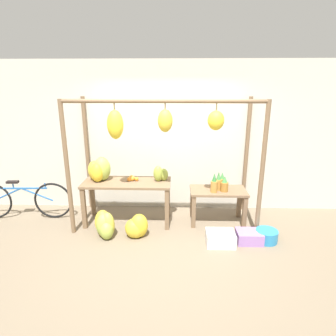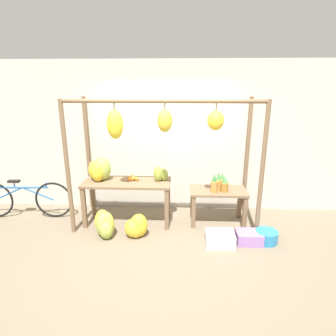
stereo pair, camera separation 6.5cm
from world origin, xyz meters
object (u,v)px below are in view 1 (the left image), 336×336
object	(u,v)px
banana_pile_ground_left	(105,225)
blue_bucket	(266,236)
banana_pile_ground_right	(137,227)
papaya_pile	(161,174)
pineapple_cluster	(220,183)
parked_bicycle	(23,200)
fruit_crate_purple	(249,237)
orange_pile	(132,178)
banana_pile_on_table	(99,170)
fruit_crate_white	(220,238)

from	to	relation	value
banana_pile_ground_left	blue_bucket	distance (m)	2.56
banana_pile_ground_right	papaya_pile	bearing A→B (deg)	58.44
pineapple_cluster	parked_bicycle	size ratio (longest dim) A/B	0.19
banana_pile_ground_left	fruit_crate_purple	world-z (taller)	banana_pile_ground_left
orange_pile	blue_bucket	bearing A→B (deg)	-16.40
orange_pile	papaya_pile	distance (m)	0.50
banana_pile_on_table	banana_pile_ground_right	size ratio (longest dim) A/B	1.05
papaya_pile	fruit_crate_purple	size ratio (longest dim) A/B	0.71
banana_pile_on_table	fruit_crate_white	size ratio (longest dim) A/B	1.03
pineapple_cluster	fruit_crate_white	bearing A→B (deg)	-94.78
pineapple_cluster	fruit_crate_white	size ratio (longest dim) A/B	0.76
banana_pile_on_table	pineapple_cluster	distance (m)	2.09
banana_pile_ground_right	orange_pile	bearing A→B (deg)	103.86
pineapple_cluster	papaya_pile	xyz separation A→B (m)	(-1.02, 0.05, 0.14)
pineapple_cluster	fruit_crate_white	world-z (taller)	pineapple_cluster
fruit_crate_white	parked_bicycle	size ratio (longest dim) A/B	0.25
fruit_crate_purple	papaya_pile	bearing A→B (deg)	154.33
banana_pile_ground_right	banana_pile_ground_left	bearing A→B (deg)	178.85
blue_bucket	papaya_pile	world-z (taller)	papaya_pile
banana_pile_on_table	banana_pile_ground_right	xyz separation A→B (m)	(0.71, -0.57, -0.78)
papaya_pile	fruit_crate_purple	distance (m)	1.76
fruit_crate_white	blue_bucket	bearing A→B (deg)	8.67
fruit_crate_white	blue_bucket	distance (m)	0.74
pineapple_cluster	papaya_pile	world-z (taller)	papaya_pile
banana_pile_ground_left	pineapple_cluster	bearing A→B (deg)	15.35
banana_pile_on_table	fruit_crate_white	xyz separation A→B (m)	(2.02, -0.75, -0.84)
blue_bucket	orange_pile	bearing A→B (deg)	163.60
fruit_crate_white	fruit_crate_purple	bearing A→B (deg)	9.53
blue_bucket	parked_bicycle	xyz separation A→B (m)	(-4.20, 0.68, 0.26)
banana_pile_ground_right	blue_bucket	bearing A→B (deg)	-1.93
orange_pile	blue_bucket	world-z (taller)	orange_pile
banana_pile_on_table	pineapple_cluster	bearing A→B (deg)	-1.24
banana_pile_ground_right	fruit_crate_white	distance (m)	1.32
papaya_pile	banana_pile_ground_left	bearing A→B (deg)	-146.77
orange_pile	banana_pile_ground_left	distance (m)	0.91
orange_pile	banana_pile_ground_right	size ratio (longest dim) A/B	0.46
parked_bicycle	papaya_pile	world-z (taller)	papaya_pile
blue_bucket	parked_bicycle	distance (m)	4.26
blue_bucket	fruit_crate_purple	distance (m)	0.28
fruit_crate_white	fruit_crate_purple	distance (m)	0.46
fruit_crate_white	papaya_pile	world-z (taller)	papaya_pile
papaya_pile	banana_pile_on_table	bearing A→B (deg)	-179.76
fruit_crate_white	blue_bucket	size ratio (longest dim) A/B	1.27
orange_pile	papaya_pile	world-z (taller)	papaya_pile
parked_bicycle	banana_pile_ground_left	bearing A→B (deg)	-19.92
banana_pile_ground_left	blue_bucket	size ratio (longest dim) A/B	1.33
banana_pile_on_table	fruit_crate_purple	world-z (taller)	banana_pile_on_table
banana_pile_on_table	fruit_crate_purple	xyz separation A→B (m)	(2.47, -0.67, -0.85)
orange_pile	blue_bucket	distance (m)	2.39
banana_pile_ground_left	fruit_crate_white	size ratio (longest dim) A/B	1.05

